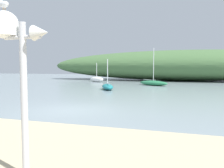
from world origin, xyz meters
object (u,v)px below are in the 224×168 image
Objects in this scene: sailboat_far_right at (97,79)px; sailboat_east_reach at (153,83)px; seagull_on_radar at (3,4)px; mast_structure at (11,40)px; sailboat_mid_channel at (108,87)px.

sailboat_far_right is 9.99m from sailboat_east_reach.
seagull_on_radar is 30.74m from sailboat_far_right.
mast_structure is 0.65× the size of sailboat_east_reach.
sailboat_mid_channel is 7.63m from sailboat_east_reach.
mast_structure is 24.89m from sailboat_east_reach.
sailboat_east_reach reaches higher than mast_structure.
mast_structure is at bearing -0.95° from seagull_on_radar.
sailboat_east_reach is at bearing 91.66° from mast_structure.
sailboat_far_right is at bearing 108.52° from mast_structure.
seagull_on_radar is 18.73m from sailboat_mid_channel.
sailboat_mid_channel reaches higher than sailboat_far_right.
sailboat_mid_channel is at bearing -117.94° from sailboat_east_reach.
mast_structure is 0.90× the size of sailboat_mid_channel.
sailboat_east_reach is (-0.72, 24.77, -2.31)m from mast_structure.
sailboat_far_right is at bearing 116.22° from sailboat_mid_channel.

